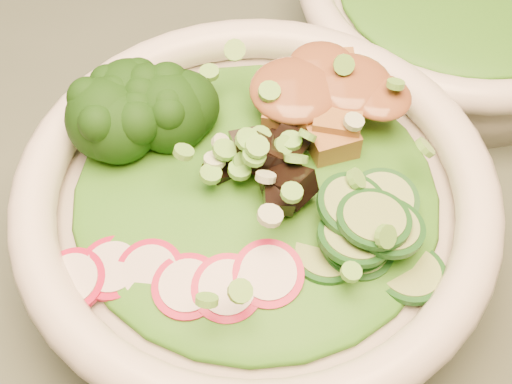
{
  "coord_description": "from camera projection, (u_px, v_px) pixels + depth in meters",
  "views": [
    {
      "loc": [
        -0.21,
        -0.2,
        1.17
      ],
      "look_at": [
        -0.22,
        0.05,
        0.81
      ],
      "focal_mm": 50.0,
      "sensor_mm": 36.0,
      "label": 1
    }
  ],
  "objects": [
    {
      "name": "cucumber_slices",
      "position": [
        361.0,
        235.0,
        0.4
      ],
      "size": [
        0.1,
        0.1,
        0.04
      ],
      "primitive_type": null,
      "rotation": [
        0.0,
        0.0,
        -0.39
      ],
      "color": "#92B162",
      "rests_on": "salad_bowl"
    },
    {
      "name": "side_bowl",
      "position": [
        459.0,
        7.0,
        0.58
      ],
      "size": [
        0.26,
        0.26,
        0.07
      ],
      "rotation": [
        0.0,
        0.0,
        0.12
      ],
      "color": "silver",
      "rests_on": "dining_table"
    },
    {
      "name": "salad_bowl",
      "position": [
        256.0,
        211.0,
        0.45
      ],
      "size": [
        0.3,
        0.3,
        0.08
      ],
      "rotation": [
        0.0,
        0.0,
        -0.39
      ],
      "color": "silver",
      "rests_on": "dining_table"
    },
    {
      "name": "tofu_cubes",
      "position": [
        318.0,
        106.0,
        0.46
      ],
      "size": [
        0.12,
        0.1,
        0.04
      ],
      "primitive_type": null,
      "rotation": [
        0.0,
        0.0,
        -0.39
      ],
      "color": "#A16935",
      "rests_on": "salad_bowl"
    },
    {
      "name": "mushroom_heap",
      "position": [
        268.0,
        160.0,
        0.43
      ],
      "size": [
        0.1,
        0.1,
        0.04
      ],
      "primitive_type": null,
      "rotation": [
        0.0,
        0.0,
        -0.39
      ],
      "color": "black",
      "rests_on": "salad_bowl"
    },
    {
      "name": "broccoli_florets",
      "position": [
        161.0,
        127.0,
        0.44
      ],
      "size": [
        0.11,
        0.11,
        0.05
      ],
      "primitive_type": null,
      "rotation": [
        0.0,
        0.0,
        -0.39
      ],
      "color": "black",
      "rests_on": "salad_bowl"
    },
    {
      "name": "scallion_garnish",
      "position": [
        256.0,
        164.0,
        0.41
      ],
      "size": [
        0.21,
        0.21,
        0.03
      ],
      "primitive_type": null,
      "color": "#68B540",
      "rests_on": "salad_bowl"
    },
    {
      "name": "lettuce_bed",
      "position": [
        256.0,
        191.0,
        0.44
      ],
      "size": [
        0.23,
        0.23,
        0.03
      ],
      "primitive_type": "ellipsoid",
      "color": "#206815",
      "rests_on": "salad_bowl"
    },
    {
      "name": "radish_slices",
      "position": [
        188.0,
        278.0,
        0.4
      ],
      "size": [
        0.13,
        0.09,
        0.02
      ],
      "primitive_type": null,
      "rotation": [
        0.0,
        0.0,
        -0.39
      ],
      "color": "#AE0D33",
      "rests_on": "salad_bowl"
    },
    {
      "name": "peanut_sauce",
      "position": [
        319.0,
        90.0,
        0.45
      ],
      "size": [
        0.08,
        0.06,
        0.02
      ],
      "primitive_type": "ellipsoid",
      "color": "brown",
      "rests_on": "tofu_cubes"
    }
  ]
}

